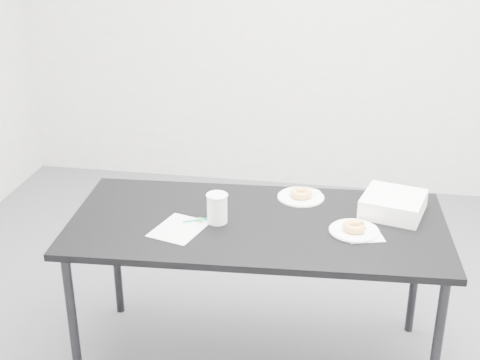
% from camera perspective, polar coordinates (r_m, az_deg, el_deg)
% --- Properties ---
extents(floor, '(4.00, 4.00, 0.00)m').
position_cam_1_polar(floor, '(3.64, -0.84, -12.85)').
color(floor, '#525157').
rests_on(floor, ground).
extents(wall_back, '(4.00, 0.02, 2.70)m').
position_cam_1_polar(wall_back, '(4.97, 3.48, 14.21)').
color(wall_back, silver).
rests_on(wall_back, floor).
extents(table, '(1.75, 0.90, 0.78)m').
position_cam_1_polar(table, '(3.06, 1.48, -4.53)').
color(table, black).
rests_on(table, floor).
extents(scorecard, '(0.26, 0.29, 0.00)m').
position_cam_1_polar(scorecard, '(2.98, -5.22, -4.16)').
color(scorecard, white).
rests_on(scorecard, table).
extents(logo_patch, '(0.05, 0.05, 0.00)m').
position_cam_1_polar(logo_patch, '(3.05, -3.41, -3.42)').
color(logo_patch, green).
rests_on(logo_patch, scorecard).
extents(pen, '(0.11, 0.06, 0.01)m').
position_cam_1_polar(pen, '(3.04, -3.82, -3.44)').
color(pen, '#0D998F').
rests_on(pen, scorecard).
extents(napkin, '(0.19, 0.19, 0.00)m').
position_cam_1_polar(napkin, '(2.97, 10.49, -4.57)').
color(napkin, white).
rests_on(napkin, table).
extents(plate_near, '(0.22, 0.22, 0.01)m').
position_cam_1_polar(plate_near, '(2.99, 9.71, -4.29)').
color(plate_near, white).
rests_on(plate_near, napkin).
extents(donut_near, '(0.12, 0.12, 0.03)m').
position_cam_1_polar(donut_near, '(2.98, 9.74, -3.94)').
color(donut_near, '#D79044').
rests_on(donut_near, plate_near).
extents(plate_far, '(0.23, 0.23, 0.01)m').
position_cam_1_polar(plate_far, '(3.27, 5.21, -1.46)').
color(plate_far, white).
rests_on(plate_far, table).
extents(donut_far, '(0.11, 0.11, 0.04)m').
position_cam_1_polar(donut_far, '(3.27, 5.22, -1.13)').
color(donut_far, '#D79044').
rests_on(donut_far, plate_far).
extents(coffee_cup, '(0.09, 0.09, 0.14)m').
position_cam_1_polar(coffee_cup, '(3.00, -1.96, -2.42)').
color(coffee_cup, white).
rests_on(coffee_cup, table).
extents(cup_lid, '(0.08, 0.08, 0.01)m').
position_cam_1_polar(cup_lid, '(3.32, 6.16, -1.11)').
color(cup_lid, white).
rests_on(cup_lid, table).
extents(bakery_box, '(0.33, 0.33, 0.09)m').
position_cam_1_polar(bakery_box, '(3.17, 12.94, -2.02)').
color(bakery_box, white).
rests_on(bakery_box, table).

